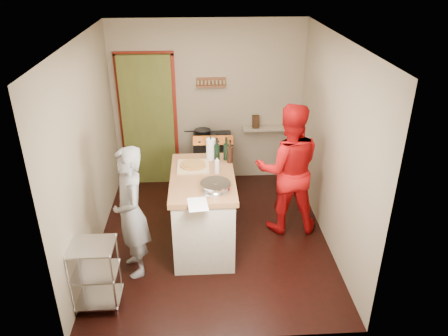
{
  "coord_description": "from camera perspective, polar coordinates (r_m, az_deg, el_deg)",
  "views": [
    {
      "loc": [
        -0.14,
        -4.88,
        3.46
      ],
      "look_at": [
        0.15,
        0.0,
        1.03
      ],
      "focal_mm": 35.0,
      "sensor_mm": 36.0,
      "label": 1
    }
  ],
  "objects": [
    {
      "name": "back_wall",
      "position": [
        7.07,
        -7.29,
        7.03
      ],
      "size": [
        3.0,
        0.44,
        2.6
      ],
      "color": "gray",
      "rests_on": "ground"
    },
    {
      "name": "island",
      "position": [
        5.57,
        -2.69,
        -5.39
      ],
      "size": [
        0.79,
        1.49,
        1.31
      ],
      "color": "beige",
      "rests_on": "ground"
    },
    {
      "name": "floor",
      "position": [
        5.98,
        -1.43,
        -8.88
      ],
      "size": [
        3.5,
        3.5,
        0.0
      ],
      "primitive_type": "plane",
      "color": "black",
      "rests_on": "ground"
    },
    {
      "name": "ceiling",
      "position": [
        4.95,
        -1.78,
        16.58
      ],
      "size": [
        3.0,
        3.5,
        0.02
      ],
      "primitive_type": "cube",
      "color": "white",
      "rests_on": "back_wall"
    },
    {
      "name": "left_wall",
      "position": [
        5.5,
        -17.4,
        2.09
      ],
      "size": [
        0.04,
        3.5,
        2.6
      ],
      "primitive_type": "cube",
      "color": "gray",
      "rests_on": "ground"
    },
    {
      "name": "person_red",
      "position": [
        5.78,
        8.36,
        -0.15
      ],
      "size": [
        0.89,
        0.71,
        1.79
      ],
      "primitive_type": "imported",
      "rotation": [
        0.0,
        0.0,
        3.11
      ],
      "color": "#B80C0E",
      "rests_on": "ground"
    },
    {
      "name": "wire_shelving",
      "position": [
        4.89,
        -16.52,
        -12.97
      ],
      "size": [
        0.48,
        0.4,
        0.8
      ],
      "color": "silver",
      "rests_on": "ground"
    },
    {
      "name": "stove",
      "position": [
        6.98,
        -1.5,
        0.93
      ],
      "size": [
        0.6,
        0.63,
        1.0
      ],
      "color": "black",
      "rests_on": "ground"
    },
    {
      "name": "right_wall",
      "position": [
        5.58,
        14.02,
        2.87
      ],
      "size": [
        0.04,
        3.5,
        2.6
      ],
      "primitive_type": "cube",
      "color": "gray",
      "rests_on": "ground"
    },
    {
      "name": "person_stripe",
      "position": [
        5.08,
        -12.06,
        -5.76
      ],
      "size": [
        0.56,
        0.68,
        1.6
      ],
      "primitive_type": "imported",
      "rotation": [
        0.0,
        0.0,
        -1.22
      ],
      "color": "silver",
      "rests_on": "ground"
    }
  ]
}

